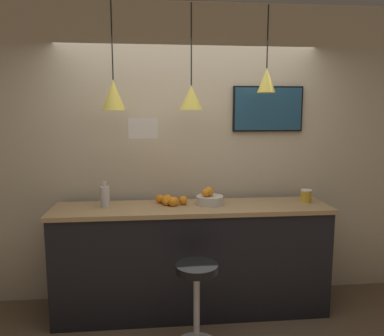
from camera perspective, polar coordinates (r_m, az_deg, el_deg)
name	(u,v)px	position (r m, az deg, el deg)	size (l,w,h in m)	color
back_wall	(188,154)	(3.74, -0.60, 2.10)	(8.00, 0.06, 2.90)	beige
service_counter	(192,259)	(3.58, 0.00, -13.69)	(2.52, 0.56, 1.02)	black
bar_stool	(197,293)	(3.08, 0.71, -18.54)	(0.38, 0.38, 0.70)	#B7B7BC
fruit_bowl	(209,198)	(3.47, 2.67, -4.66)	(0.25, 0.25, 0.17)	beige
orange_pile	(170,200)	(3.47, -3.38, -4.97)	(0.29, 0.22, 0.09)	orange
juice_bottle	(105,196)	(3.46, -13.14, -4.20)	(0.08, 0.08, 0.23)	silver
spread_jar	(306,196)	(3.72, 17.00, -4.08)	(0.10, 0.10, 0.12)	gold
pendant_lamp_left	(114,95)	(3.39, -11.87, 10.86)	(0.21, 0.21, 0.92)	black
pendant_lamp_middle	(191,97)	(3.38, -0.10, 10.73)	(0.21, 0.21, 0.92)	black
pendant_lamp_right	(266,80)	(3.53, 11.28, 13.00)	(0.17, 0.17, 0.76)	black
mounted_tv	(268,109)	(3.81, 11.48, 8.81)	(0.70, 0.04, 0.44)	black
hanging_menu_board	(143,128)	(3.11, -7.45, 6.03)	(0.24, 0.01, 0.17)	white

